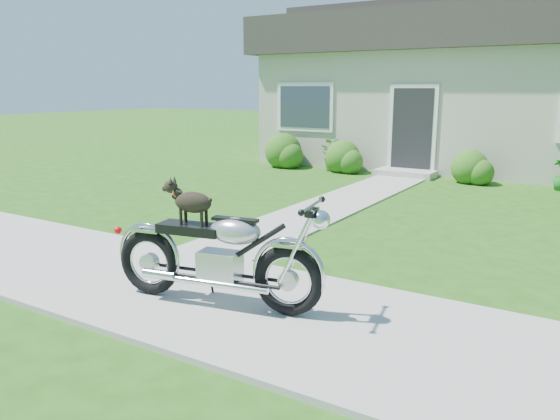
# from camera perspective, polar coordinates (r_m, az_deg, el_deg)

# --- Properties ---
(ground) EXTENTS (80.00, 80.00, 0.00)m
(ground) POSITION_cam_1_polar(r_m,az_deg,el_deg) (5.39, -1.91, -10.31)
(ground) COLOR #235114
(ground) RESTS_ON ground
(sidewalk) EXTENTS (24.00, 2.20, 0.04)m
(sidewalk) POSITION_cam_1_polar(r_m,az_deg,el_deg) (5.38, -1.91, -10.11)
(sidewalk) COLOR #9E9B93
(sidewalk) RESTS_ON ground
(walkway) EXTENTS (1.20, 8.00, 0.03)m
(walkway) POSITION_cam_1_polar(r_m,az_deg,el_deg) (10.29, 6.44, 0.85)
(walkway) COLOR #9E9B93
(walkway) RESTS_ON ground
(house) EXTENTS (12.60, 7.03, 4.50)m
(house) POSITION_cam_1_polar(r_m,az_deg,el_deg) (16.37, 22.32, 11.91)
(house) COLOR #B8B4A6
(house) RESTS_ON ground
(shrub_row) EXTENTS (8.18, 0.99, 0.99)m
(shrub_row) POSITION_cam_1_polar(r_m,az_deg,el_deg) (13.48, 12.33, 5.06)
(shrub_row) COLOR #2E6019
(shrub_row) RESTS_ON ground
(potted_plant_left) EXTENTS (0.72, 0.63, 0.79)m
(potted_plant_left) POSITION_cam_1_polar(r_m,az_deg,el_deg) (14.22, 5.43, 5.69)
(potted_plant_left) COLOR #2B5A17
(potted_plant_left) RESTS_ON ground
(motorcycle_with_dog) EXTENTS (2.21, 0.73, 1.19)m
(motorcycle_with_dog) POSITION_cam_1_polar(r_m,az_deg,el_deg) (5.26, -6.48, -4.49)
(motorcycle_with_dog) COLOR black
(motorcycle_with_dog) RESTS_ON sidewalk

